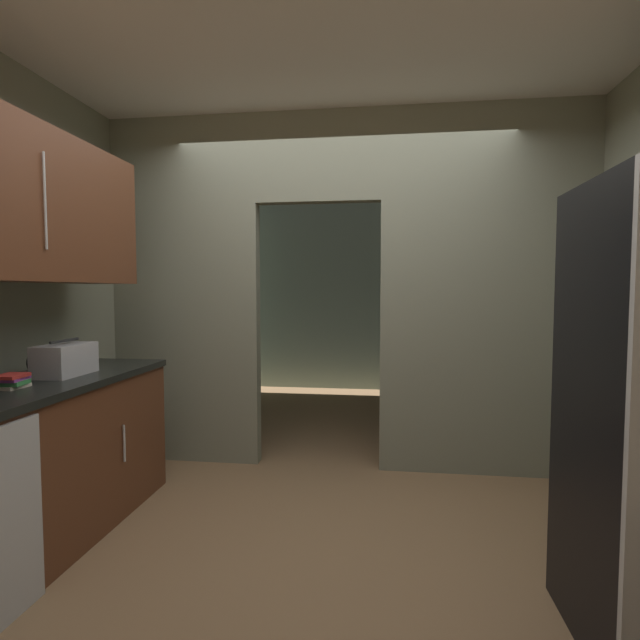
% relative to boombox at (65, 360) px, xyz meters
% --- Properties ---
extents(ground, '(20.00, 20.00, 0.00)m').
position_rel_boombox_xyz_m(ground, '(1.48, -0.08, -0.97)').
color(ground, brown).
extents(kitchen_overhead_slab, '(4.05, 6.50, 0.06)m').
position_rel_boombox_xyz_m(kitchen_overhead_slab, '(1.48, 0.30, 1.76)').
color(kitchen_overhead_slab, silver).
extents(kitchen_partition, '(3.65, 0.12, 2.71)m').
position_rel_boombox_xyz_m(kitchen_partition, '(1.52, 1.17, 0.46)').
color(kitchen_partition, gray).
rests_on(kitchen_partition, ground).
extents(adjoining_room_shell, '(3.65, 3.06, 2.71)m').
position_rel_boombox_xyz_m(adjoining_room_shell, '(1.48, 3.25, 0.38)').
color(adjoining_room_shell, slate).
rests_on(adjoining_room_shell, ground).
extents(lower_cabinet_run, '(0.64, 1.98, 0.88)m').
position_rel_boombox_xyz_m(lower_cabinet_run, '(-0.03, -0.32, -0.53)').
color(lower_cabinet_run, brown).
rests_on(lower_cabinet_run, ground).
extents(upper_cabinet_counterside, '(0.36, 1.78, 0.79)m').
position_rel_boombox_xyz_m(upper_cabinet_counterside, '(-0.03, -0.32, 0.83)').
color(upper_cabinet_counterside, brown).
extents(boombox, '(0.21, 0.34, 0.21)m').
position_rel_boombox_xyz_m(boombox, '(0.00, 0.00, 0.00)').
color(boombox, '#B2B2B7').
rests_on(boombox, lower_cabinet_run).
extents(book_stack, '(0.14, 0.16, 0.07)m').
position_rel_boombox_xyz_m(book_stack, '(-0.02, -0.38, -0.05)').
color(book_stack, beige).
rests_on(book_stack, lower_cabinet_run).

